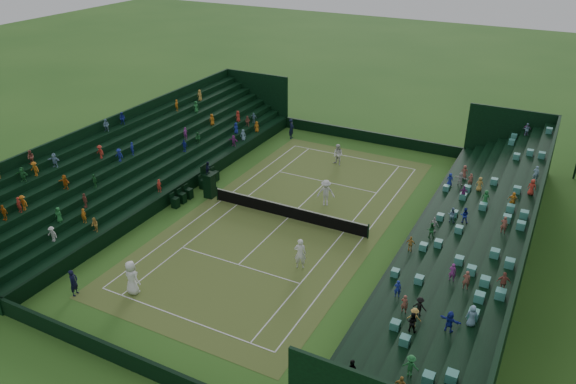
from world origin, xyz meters
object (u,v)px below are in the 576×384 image
player_near_west (132,278)px  player_far_west (338,155)px  player_far_east (326,193)px  player_near_east (300,253)px  umpire_chair (209,182)px  tennis_net (288,211)px

player_near_west → player_far_west: (3.16, 21.27, -0.13)m
player_far_west → player_far_east: bearing=-58.0°
player_near_west → player_near_east: bearing=-130.8°
umpire_chair → player_far_east: size_ratio=1.44×
tennis_net → player_far_east: (1.50, 2.94, 0.45)m
umpire_chair → player_near_west: 11.90m
tennis_net → player_far_west: player_far_west is taller
player_near_west → umpire_chair: bearing=-69.2°
player_near_east → player_far_east: (-1.87, 7.87, 0.00)m
umpire_chair → player_near_west: size_ratio=1.39×
tennis_net → player_near_east: player_near_east is taller
player_near_east → player_near_west: bearing=21.2°
player_far_east → tennis_net: bearing=-140.0°
tennis_net → player_near_east: bearing=-55.7°
player_far_west → player_far_east: player_far_east is taller
umpire_chair → player_near_east: (9.93, -5.11, -0.23)m
tennis_net → player_far_east: player_far_east is taller
player_near_west → player_far_west: 21.50m
player_near_east → tennis_net: bearing=-76.8°
player_near_west → tennis_net: bearing=-101.2°
umpire_chair → player_near_west: bearing=-76.0°
player_near_west → player_near_east: size_ratio=1.04×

